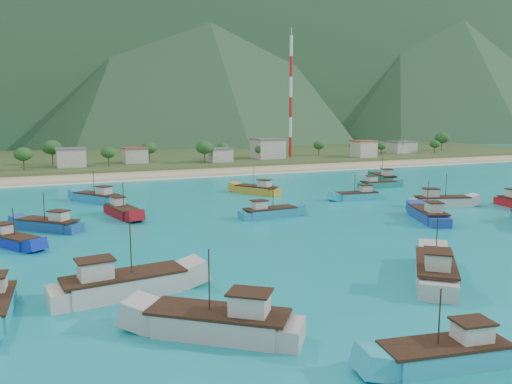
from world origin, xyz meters
name	(u,v)px	position (x,y,z in m)	size (l,w,h in m)	color
ground	(312,224)	(0.00, 0.00, 0.00)	(600.00, 600.00, 0.00)	#0D898F
beach	(180,174)	(0.00, 79.00, 0.00)	(400.00, 18.00, 1.20)	beige
land	(140,159)	(0.00, 140.00, 0.00)	(400.00, 110.00, 2.40)	#385123
surf_line	(189,178)	(0.00, 69.50, 0.00)	(400.00, 2.50, 0.08)	white
mountains	(51,11)	(-18.31, 403.81, 106.83)	(1520.00, 440.00, 260.00)	slate
village	(185,153)	(8.81, 103.52, 4.69)	(215.11, 23.34, 7.34)	beige
vegetation	(150,153)	(-3.72, 103.27, 5.25)	(273.62, 26.24, 8.83)	#235623
radio_tower	(291,97)	(53.96, 108.00, 25.23)	(1.20, 1.20, 47.25)	red
boat_0	(358,196)	(21.77, 17.58, 0.69)	(10.38, 4.22, 5.96)	#289FBE
boat_1	(447,356)	(-15.39, -44.57, 0.72)	(10.72, 4.92, 6.10)	teal
boat_5	(49,226)	(-39.33, 12.85, 0.76)	(9.84, 9.80, 6.33)	navy
boat_6	(383,178)	(45.97, 39.48, 0.90)	(6.74, 12.53, 7.10)	#136249
boat_8	(429,216)	(19.42, -5.77, 0.88)	(8.00, 12.25, 7.00)	#1E3E98
boat_10	(12,241)	(-44.37, 4.89, 0.65)	(7.64, 9.71, 5.73)	#0F28AD
boat_11	(221,325)	(-28.25, -33.54, 0.98)	(12.30, 10.91, 7.53)	#ABA49C
boat_14	(122,286)	(-33.97, -20.99, 1.03)	(13.57, 5.25, 7.82)	#BCB3A9
boat_17	(441,202)	(31.96, 4.24, 0.85)	(12.07, 7.04, 6.85)	beige
boat_18	(122,212)	(-27.18, 19.51, 0.78)	(5.18, 11.31, 6.44)	maroon
boat_20	(257,190)	(5.36, 33.46, 0.82)	(8.40, 11.44, 6.65)	#BF8D26
boat_21	(378,185)	(37.13, 30.52, 0.70)	(10.33, 3.58, 6.01)	#1A7E71
boat_22	(435,272)	(-2.74, -30.31, 1.00)	(11.45, 12.27, 7.67)	#ADA99D
boat_23	(269,213)	(-3.92, 8.01, 0.74)	(10.64, 3.57, 6.21)	teal
boat_24	(97,198)	(-29.36, 36.60, 0.85)	(9.15, 11.54, 6.82)	#1D86BE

